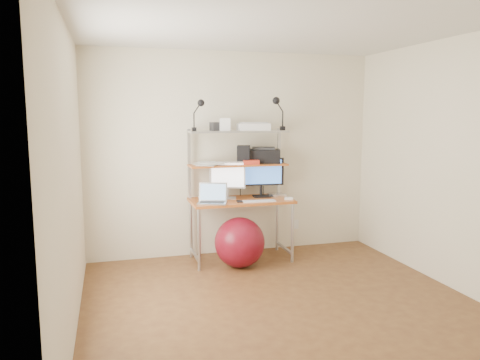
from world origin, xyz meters
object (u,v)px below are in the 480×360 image
object	(u,v)px
monitor_silver	(227,177)
exercise_ball	(240,242)
laptop	(213,199)
monitor_black	(261,174)
printer	(263,156)

from	to	relation	value
monitor_silver	exercise_ball	xyz separation A→B (m)	(0.05, -0.35, -0.71)
monitor_silver	laptop	xyz separation A→B (m)	(-0.23, -0.22, -0.21)
monitor_silver	laptop	world-z (taller)	monitor_silver
laptop	exercise_ball	size ratio (longest dim) A/B	0.68
monitor_black	laptop	distance (m)	0.74
exercise_ball	monitor_silver	bearing A→B (deg)	98.38
laptop	printer	size ratio (longest dim) A/B	0.84
monitor_silver	laptop	distance (m)	0.38
printer	monitor_silver	bearing A→B (deg)	-153.81
monitor_black	laptop	world-z (taller)	monitor_black
monitor_silver	printer	xyz separation A→B (m)	(0.48, 0.07, 0.25)
laptop	printer	xyz separation A→B (m)	(0.71, 0.29, 0.45)
laptop	exercise_ball	distance (m)	0.59
monitor_black	laptop	bearing A→B (deg)	-154.94
monitor_silver	monitor_black	world-z (taller)	monitor_black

